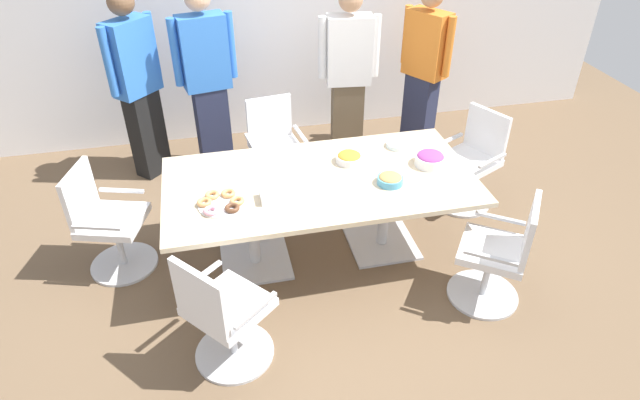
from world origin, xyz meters
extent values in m
cube|color=brown|center=(0.00, 0.00, -0.01)|extent=(10.00, 10.00, 0.01)
cube|color=white|center=(0.00, 2.40, 1.40)|extent=(8.00, 0.10, 2.80)
cube|color=#CCB793|center=(0.00, 0.00, 0.73)|extent=(2.40, 1.20, 0.04)
cube|color=silver|center=(-0.55, 0.00, 0.01)|extent=(0.56, 0.56, 0.02)
cylinder|color=silver|center=(-0.55, 0.00, 0.37)|extent=(0.09, 0.09, 0.69)
cube|color=silver|center=(0.55, 0.00, 0.01)|extent=(0.56, 0.56, 0.02)
cylinder|color=silver|center=(0.55, 0.00, 0.37)|extent=(0.09, 0.09, 0.69)
cylinder|color=silver|center=(1.12, -0.77, 0.01)|extent=(0.75, 0.75, 0.02)
cylinder|color=silver|center=(1.12, -0.77, 0.23)|extent=(0.05, 0.05, 0.41)
cube|color=white|center=(1.12, -0.77, 0.46)|extent=(0.64, 0.64, 0.06)
cube|color=white|center=(1.29, -0.89, 0.70)|extent=(0.29, 0.38, 0.42)
cube|color=silver|center=(0.98, -0.97, 0.58)|extent=(0.32, 0.24, 0.02)
cube|color=silver|center=(1.26, -0.57, 0.58)|extent=(0.32, 0.24, 0.02)
cylinder|color=silver|center=(1.50, 0.44, 0.01)|extent=(0.72, 0.72, 0.02)
cylinder|color=silver|center=(1.50, 0.44, 0.23)|extent=(0.05, 0.05, 0.41)
cube|color=white|center=(1.50, 0.44, 0.46)|extent=(0.61, 0.61, 0.06)
cube|color=white|center=(1.69, 0.53, 0.70)|extent=(0.23, 0.41, 0.42)
cube|color=silver|center=(1.61, 0.22, 0.58)|extent=(0.34, 0.19, 0.02)
cube|color=silver|center=(1.39, 0.66, 0.58)|extent=(0.34, 0.19, 0.02)
cylinder|color=silver|center=(-0.19, 1.04, 0.01)|extent=(0.61, 0.61, 0.02)
cylinder|color=silver|center=(-0.19, 1.04, 0.23)|extent=(0.05, 0.05, 0.41)
cube|color=white|center=(-0.19, 1.04, 0.46)|extent=(0.52, 0.52, 0.06)
cube|color=white|center=(-0.22, 1.25, 0.70)|extent=(0.44, 0.10, 0.42)
cube|color=silver|center=(0.05, 1.08, 0.58)|extent=(0.08, 0.37, 0.02)
cube|color=silver|center=(-0.43, 1.01, 0.58)|extent=(0.08, 0.37, 0.02)
cylinder|color=silver|center=(-1.62, 0.21, 0.01)|extent=(0.67, 0.67, 0.02)
cylinder|color=silver|center=(-1.62, 0.21, 0.23)|extent=(0.05, 0.05, 0.41)
cube|color=white|center=(-1.62, 0.21, 0.46)|extent=(0.57, 0.57, 0.06)
cube|color=white|center=(-1.82, 0.27, 0.70)|extent=(0.17, 0.43, 0.42)
cube|color=silver|center=(-1.55, 0.44, 0.58)|extent=(0.36, 0.14, 0.02)
cube|color=silver|center=(-1.69, -0.03, 0.58)|extent=(0.36, 0.14, 0.02)
cylinder|color=silver|center=(-0.81, -0.92, 0.01)|extent=(0.76, 0.76, 0.02)
cylinder|color=silver|center=(-0.81, -0.92, 0.23)|extent=(0.05, 0.05, 0.41)
cube|color=white|center=(-0.81, -0.92, 0.46)|extent=(0.65, 0.65, 0.06)
cube|color=white|center=(-0.97, -1.05, 0.70)|extent=(0.31, 0.36, 0.42)
cube|color=silver|center=(-0.97, -0.73, 0.58)|extent=(0.30, 0.26, 0.02)
cube|color=silver|center=(-0.65, -1.10, 0.58)|extent=(0.30, 0.26, 0.02)
cube|color=black|center=(-1.41, 1.68, 0.44)|extent=(0.37, 0.37, 0.89)
cube|color=blue|center=(-1.41, 1.68, 1.24)|extent=(0.46, 0.47, 0.70)
sphere|color=brown|center=(-1.41, 1.68, 1.74)|extent=(0.24, 0.24, 0.24)
cylinder|color=blue|center=(-1.23, 1.87, 1.27)|extent=(0.11, 0.11, 0.63)
cylinder|color=blue|center=(-1.60, 1.49, 1.27)|extent=(0.11, 0.11, 0.63)
cube|color=#232842|center=(-0.75, 1.65, 0.44)|extent=(0.35, 0.26, 0.89)
cube|color=blue|center=(-0.75, 1.65, 1.24)|extent=(0.47, 0.30, 0.70)
cylinder|color=blue|center=(-0.49, 1.70, 1.28)|extent=(0.09, 0.09, 0.63)
cylinder|color=blue|center=(-1.01, 1.60, 1.28)|extent=(0.09, 0.09, 0.63)
cube|color=brown|center=(0.64, 1.55, 0.43)|extent=(0.34, 0.24, 0.85)
cube|color=white|center=(0.64, 1.55, 1.19)|extent=(0.46, 0.27, 0.68)
sphere|color=tan|center=(0.64, 1.55, 1.67)|extent=(0.23, 0.23, 0.23)
cylinder|color=white|center=(0.91, 1.52, 1.22)|extent=(0.09, 0.09, 0.61)
cylinder|color=white|center=(0.38, 1.58, 1.22)|extent=(0.09, 0.09, 0.61)
cube|color=#232842|center=(1.48, 1.60, 0.42)|extent=(0.34, 0.38, 0.84)
cube|color=orange|center=(1.48, 1.60, 1.18)|extent=(0.42, 0.49, 0.67)
cylinder|color=orange|center=(1.61, 1.37, 1.21)|extent=(0.11, 0.11, 0.60)
cylinder|color=orange|center=(1.34, 1.83, 1.21)|extent=(0.11, 0.11, 0.60)
cylinder|color=#4C9EC6|center=(0.51, -0.18, 0.78)|extent=(0.20, 0.20, 0.06)
ellipsoid|color=tan|center=(0.51, -0.18, 0.81)|extent=(0.18, 0.18, 0.05)
cylinder|color=white|center=(0.91, 0.01, 0.79)|extent=(0.24, 0.24, 0.08)
ellipsoid|color=#9E3D8E|center=(0.91, 0.01, 0.83)|extent=(0.21, 0.21, 0.07)
cylinder|color=white|center=(0.29, 0.20, 0.78)|extent=(0.21, 0.21, 0.06)
ellipsoid|color=orange|center=(0.29, 0.20, 0.81)|extent=(0.19, 0.19, 0.05)
cylinder|color=white|center=(-0.77, -0.19, 0.76)|extent=(0.33, 0.33, 0.01)
torus|color=tan|center=(-0.66, -0.20, 0.78)|extent=(0.11, 0.11, 0.03)
torus|color=tan|center=(-0.71, -0.09, 0.78)|extent=(0.11, 0.11, 0.03)
torus|color=tan|center=(-0.83, -0.08, 0.78)|extent=(0.11, 0.11, 0.03)
torus|color=tan|center=(-0.89, -0.17, 0.78)|extent=(0.11, 0.11, 0.03)
torus|color=pink|center=(-0.85, -0.28, 0.78)|extent=(0.11, 0.11, 0.03)
torus|color=brown|center=(-0.70, -0.28, 0.78)|extent=(0.11, 0.11, 0.03)
cylinder|color=white|center=(0.76, 0.35, 0.75)|extent=(0.19, 0.19, 0.01)
cylinder|color=silver|center=(0.76, 0.35, 0.76)|extent=(0.19, 0.19, 0.01)
cylinder|color=white|center=(0.76, 0.35, 0.77)|extent=(0.19, 0.19, 0.01)
cylinder|color=silver|center=(0.76, 0.35, 0.77)|extent=(0.19, 0.19, 0.01)
cylinder|color=white|center=(0.76, 0.35, 0.78)|extent=(0.19, 0.19, 0.01)
cylinder|color=silver|center=(0.76, 0.35, 0.78)|extent=(0.19, 0.19, 0.01)
cube|color=white|center=(-0.41, -0.20, 0.79)|extent=(0.15, 0.15, 0.07)
camera|label=1|loc=(-0.77, -3.44, 3.00)|focal=30.26mm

